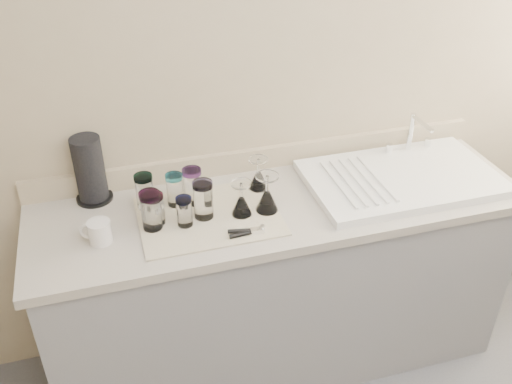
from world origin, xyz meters
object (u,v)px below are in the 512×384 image
object	(u,v)px
tumbler_teal	(145,191)
tumbler_blue	(184,211)
white_mug	(99,232)
sink_unit	(402,177)
tumbler_cyan	(175,189)
tumbler_extra	(151,210)
goblet_back_right	(258,178)
can_opener	(247,232)
tumbler_lavender	(203,199)
goblet_front_left	(242,203)
goblet_front_right	(267,198)
tumbler_magenta	(156,209)
tumbler_purple	(193,186)
paper_towel_roll	(90,170)

from	to	relation	value
tumbler_teal	tumbler_blue	xyz separation A→B (m)	(0.13, -0.17, -0.01)
white_mug	sink_unit	bearing A→B (deg)	2.95
tumbler_cyan	white_mug	size ratio (longest dim) A/B	1.06
tumbler_extra	goblet_back_right	xyz separation A→B (m)	(0.47, 0.16, -0.03)
can_opener	white_mug	size ratio (longest dim) A/B	1.07
tumbler_teal	tumbler_lavender	bearing A→B (deg)	-32.41
tumbler_lavender	goblet_front_left	distance (m)	0.15
goblet_front_right	tumbler_magenta	bearing A→B (deg)	175.20
tumbler_lavender	goblet_front_right	size ratio (longest dim) A/B	0.97
tumbler_purple	can_opener	xyz separation A→B (m)	(0.15, -0.27, -0.07)
tumbler_extra	goblet_front_right	bearing A→B (deg)	-1.33
tumbler_cyan	tumbler_blue	world-z (taller)	tumbler_cyan
goblet_front_left	white_mug	size ratio (longest dim) A/B	1.12
sink_unit	tumbler_teal	distance (m)	1.10
can_opener	tumbler_lavender	bearing A→B (deg)	129.58
tumbler_cyan	tumbler_magenta	xyz separation A→B (m)	(-0.09, -0.11, -0.00)
tumbler_cyan	can_opener	bearing A→B (deg)	-51.10
tumbler_cyan	can_opener	size ratio (longest dim) A/B	0.99
tumbler_lavender	goblet_back_right	distance (m)	0.30
tumbler_extra	goblet_front_left	size ratio (longest dim) A/B	1.08
tumbler_purple	tumbler_blue	world-z (taller)	tumbler_purple
goblet_front_right	sink_unit	bearing A→B (deg)	4.93
goblet_front_left	can_opener	size ratio (longest dim) A/B	1.05
tumbler_lavender	goblet_front_left	xyz separation A→B (m)	(0.15, -0.03, -0.03)
goblet_back_right	white_mug	distance (m)	0.69
tumbler_purple	tumbler_magenta	distance (m)	0.19
sink_unit	goblet_front_right	distance (m)	0.64
tumbler_blue	goblet_front_left	distance (m)	0.23
tumbler_teal	goblet_back_right	bearing A→B (deg)	0.82
tumbler_purple	tumbler_lavender	world-z (taller)	tumbler_lavender
tumbler_purple	tumbler_lavender	xyz separation A→B (m)	(0.02, -0.11, 0.00)
tumbler_lavender	tumbler_magenta	bearing A→B (deg)	176.94
goblet_back_right	sink_unit	bearing A→B (deg)	-10.32
sink_unit	can_opener	world-z (taller)	sink_unit
tumbler_purple	paper_towel_roll	world-z (taller)	paper_towel_roll
tumbler_extra	sink_unit	bearing A→B (deg)	2.32
tumbler_teal	white_mug	world-z (taller)	tumbler_teal
tumbler_magenta	tumbler_lavender	distance (m)	0.18
tumbler_cyan	goblet_front_left	bearing A→B (deg)	-30.94
goblet_front_right	paper_towel_roll	distance (m)	0.72
tumbler_lavender	goblet_front_right	distance (m)	0.25
tumbler_cyan	tumbler_blue	bearing A→B (deg)	-86.15
goblet_front_right	white_mug	bearing A→B (deg)	-178.98
tumbler_magenta	white_mug	size ratio (longest dim) A/B	1.00
tumbler_magenta	goblet_front_left	bearing A→B (deg)	-6.06
tumbler_cyan	tumbler_purple	world-z (taller)	tumbler_purple
tumbler_blue	goblet_back_right	bearing A→B (deg)	26.63
tumbler_magenta	white_mug	bearing A→B (deg)	-167.67
tumbler_lavender	can_opener	xyz separation A→B (m)	(0.13, -0.16, -0.07)
tumbler_teal	paper_towel_roll	world-z (taller)	paper_towel_roll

